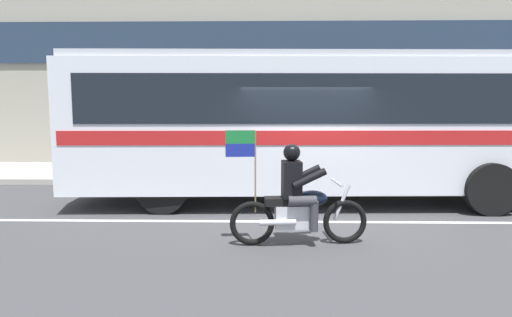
# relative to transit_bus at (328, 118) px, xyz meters

# --- Properties ---
(ground_plane) EXTENTS (60.00, 60.00, 0.00)m
(ground_plane) POSITION_rel_transit_bus_xyz_m (-0.60, -1.19, -1.88)
(ground_plane) COLOR #3D3D3F
(sidewalk_curb) EXTENTS (28.00, 3.80, 0.15)m
(sidewalk_curb) POSITION_rel_transit_bus_xyz_m (-0.60, 3.91, -1.81)
(sidewalk_curb) COLOR #A39E93
(sidewalk_curb) RESTS_ON ground_plane
(lane_center_stripe) EXTENTS (26.60, 0.14, 0.01)m
(lane_center_stripe) POSITION_rel_transit_bus_xyz_m (-0.60, -1.79, -1.88)
(lane_center_stripe) COLOR silver
(lane_center_stripe) RESTS_ON ground_plane
(transit_bus) EXTENTS (11.18, 3.00, 3.22)m
(transit_bus) POSITION_rel_transit_bus_xyz_m (0.00, 0.00, 0.00)
(transit_bus) COLOR silver
(transit_bus) RESTS_ON ground_plane
(motorcycle_with_rider) EXTENTS (2.19, 0.64, 1.78)m
(motorcycle_with_rider) POSITION_rel_transit_bus_xyz_m (-0.89, -3.15, -1.22)
(motorcycle_with_rider) COLOR black
(motorcycle_with_rider) RESTS_ON ground_plane
(fire_hydrant) EXTENTS (0.22, 0.30, 0.75)m
(fire_hydrant) POSITION_rel_transit_bus_xyz_m (-0.08, 2.41, -1.36)
(fire_hydrant) COLOR gold
(fire_hydrant) RESTS_ON sidewalk_curb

